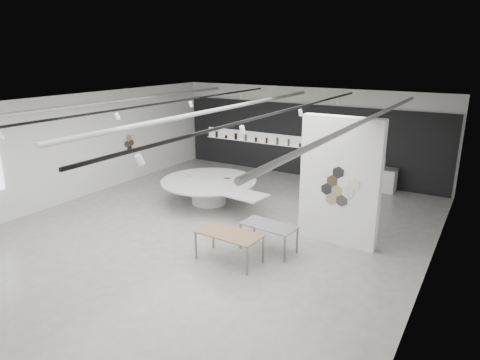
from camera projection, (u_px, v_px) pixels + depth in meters
The scene contains 7 objects.
room at pixel (211, 163), 12.59m from camera, with size 12.02×14.02×3.82m.
back_wall_display at pixel (304, 141), 18.41m from camera, with size 11.80×0.27×3.10m.
partition_column at pixel (340, 182), 11.70m from camera, with size 2.20×0.38×3.60m.
display_island at pixel (210, 188), 15.17m from camera, with size 4.49×3.74×0.87m.
sample_table_wood at pixel (229, 235), 10.92m from camera, with size 1.71×0.91×0.79m.
sample_table_stone at pixel (269, 227), 11.49m from camera, with size 1.55×0.87×0.77m.
kitchen_counter at pixel (375, 178), 16.78m from camera, with size 1.63×0.68×1.27m.
Camera 1 is at (6.95, -9.99, 5.23)m, focal length 32.00 mm.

